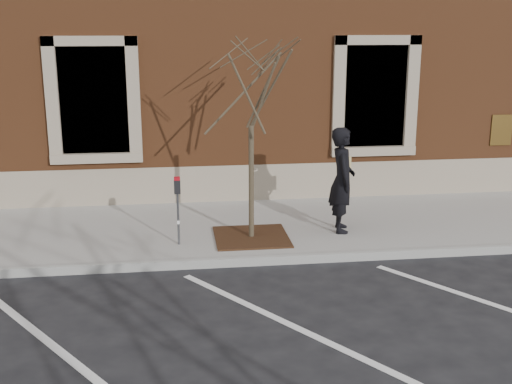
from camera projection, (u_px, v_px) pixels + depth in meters
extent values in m
plane|color=#28282B|center=(261.00, 264.00, 10.85)|extent=(120.00, 120.00, 0.00)
cube|color=gray|center=(248.00, 228.00, 12.50)|extent=(40.00, 3.50, 0.15)
cube|color=#9E9E99|center=(261.00, 261.00, 10.78)|extent=(40.00, 0.12, 0.15)
cube|color=brown|center=(221.00, 21.00, 17.26)|extent=(40.00, 8.50, 8.00)
cube|color=gray|center=(239.00, 183.00, 14.09)|extent=(40.00, 0.06, 0.80)
cube|color=black|center=(94.00, 100.00, 13.36)|extent=(1.40, 0.30, 2.20)
cube|color=gray|center=(97.00, 158.00, 13.50)|extent=(1.90, 0.20, 0.20)
cube|color=black|center=(373.00, 96.00, 14.11)|extent=(1.40, 0.30, 2.20)
cube|color=gray|center=(373.00, 151.00, 14.26)|extent=(1.90, 0.20, 0.20)
imported|color=black|center=(342.00, 180.00, 11.87)|extent=(0.57, 0.77, 1.96)
cylinder|color=#595B60|center=(178.00, 219.00, 11.24)|extent=(0.04, 0.04, 0.93)
cube|color=black|center=(177.00, 187.00, 11.09)|extent=(0.11, 0.08, 0.24)
cube|color=#B00B17|center=(177.00, 179.00, 11.05)|extent=(0.10, 0.08, 0.06)
cube|color=white|center=(178.00, 222.00, 11.21)|extent=(0.05, 0.00, 0.06)
cube|color=#3E2513|center=(251.00, 237.00, 11.70)|extent=(1.33, 1.33, 0.03)
cylinder|color=#4C3F2E|center=(251.00, 183.00, 11.44)|extent=(0.10, 0.10, 2.06)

